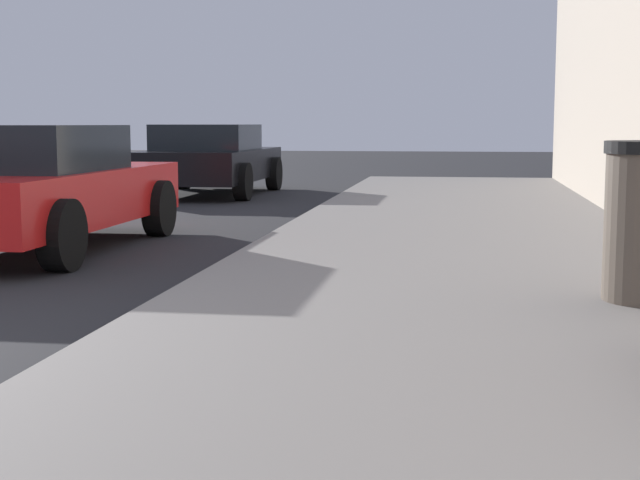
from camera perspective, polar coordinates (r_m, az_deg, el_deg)
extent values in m
cube|color=gray|center=(4.50, 8.53, -8.60)|extent=(4.00, 32.00, 0.15)
cube|color=red|center=(10.04, -16.80, 2.53)|extent=(1.72, 4.16, 0.55)
cube|color=black|center=(9.82, -17.43, 5.34)|extent=(1.51, 1.87, 0.45)
cylinder|color=black|center=(11.62, -17.78, 1.96)|extent=(0.22, 0.64, 0.64)
cylinder|color=black|center=(10.97, -9.71, 1.91)|extent=(0.22, 0.64, 0.64)
cylinder|color=black|center=(8.49, -15.35, 0.29)|extent=(0.22, 0.64, 0.64)
cube|color=black|center=(17.32, -6.65, 4.56)|extent=(1.83, 4.11, 0.55)
cube|color=black|center=(17.11, -6.86, 6.20)|extent=(1.61, 1.85, 0.45)
cylinder|color=black|center=(18.85, -8.28, 4.05)|extent=(0.22, 0.64, 0.64)
cylinder|color=black|center=(18.40, -2.80, 4.04)|extent=(0.22, 0.64, 0.64)
cylinder|color=black|center=(16.35, -10.96, 3.54)|extent=(0.22, 0.64, 0.64)
cylinder|color=black|center=(15.83, -4.69, 3.54)|extent=(0.22, 0.64, 0.64)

